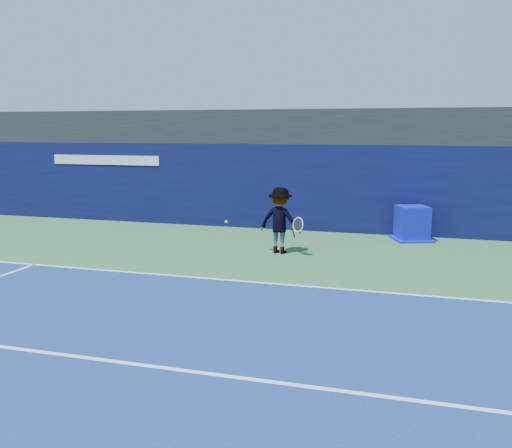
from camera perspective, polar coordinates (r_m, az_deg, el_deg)
name	(u,v)px	position (r m, az deg, el deg)	size (l,w,h in m)	color
ground	(155,319)	(11.06, -10.11, -9.33)	(80.00, 80.00, 0.00)	#2E6736
baseline	(212,279)	(13.68, -4.46, -5.48)	(24.00, 0.10, 0.01)	white
service_line	(96,359)	(9.44, -15.70, -12.88)	(24.00, 0.10, 0.01)	white
stadium_band	(293,127)	(21.36, 3.74, 9.67)	(36.00, 3.00, 1.20)	black
back_wall_assembly	(286,186)	(20.49, 3.04, 3.80)	(36.00, 1.03, 3.00)	#0A0D39
equipment_cart	(412,225)	(18.91, 15.34, -0.06)	(1.49, 1.49, 1.10)	#0C0EAE
tennis_player	(280,220)	(16.31, 2.43, 0.36)	(1.42, 0.86, 1.90)	white
tennis_ball	(226,222)	(15.16, -3.00, 0.23)	(0.07, 0.07, 0.07)	#C9E018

